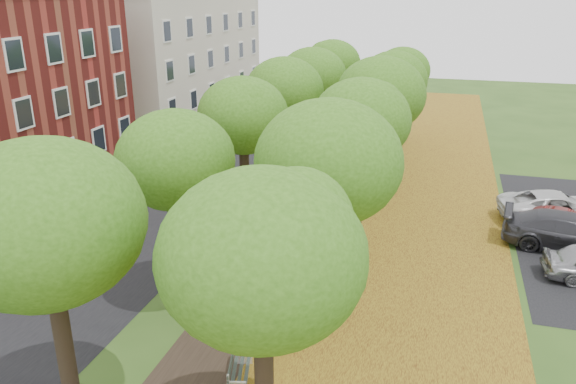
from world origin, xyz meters
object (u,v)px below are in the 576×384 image
Objects in this scene: car_red at (566,228)px; car_grey at (569,232)px; bench at (239,369)px; car_white at (558,208)px.

car_red is 0.70m from car_grey.
car_red is at bearing -54.24° from bench.
car_grey is 1.01× the size of car_white.
bench is 0.35× the size of car_white.
car_grey is (0.00, -0.69, 0.09)m from car_red.
car_white is (10.08, 14.36, 0.29)m from bench.
car_white reaches higher than car_red.
car_red is at bearing 168.47° from car_white.
car_red is (10.08, 12.15, 0.23)m from bench.
car_grey is at bearing 168.47° from car_white.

